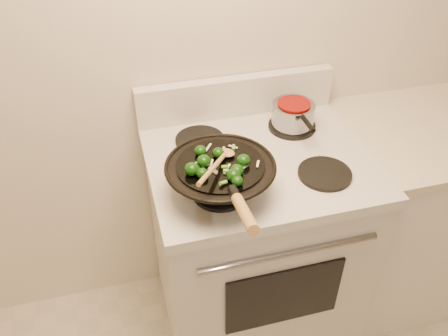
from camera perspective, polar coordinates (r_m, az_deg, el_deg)
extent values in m
plane|color=silver|center=(1.79, 4.15, 17.81)|extent=(3.50, 0.00, 3.50)
cube|color=silver|center=(1.99, 3.63, -9.84)|extent=(0.76, 0.64, 0.88)
cube|color=silver|center=(1.68, 4.24, 0.71)|extent=(0.78, 0.66, 0.04)
cube|color=silver|center=(1.86, 1.46, 8.60)|extent=(0.78, 0.05, 0.16)
cylinder|color=gray|center=(1.54, 7.94, -10.14)|extent=(0.60, 0.02, 0.02)
cube|color=black|center=(1.72, 7.20, -15.13)|extent=(0.42, 0.01, 0.28)
cylinder|color=black|center=(1.51, -0.42, -2.89)|extent=(0.18, 0.18, 0.01)
cylinder|color=black|center=(1.62, 12.02, -0.67)|extent=(0.18, 0.18, 0.01)
cylinder|color=black|center=(1.74, -2.92, 3.39)|extent=(0.18, 0.18, 0.01)
cylinder|color=black|center=(1.83, 8.16, 5.02)|extent=(0.18, 0.18, 0.01)
cube|color=white|center=(2.31, 21.63, -5.03)|extent=(0.80, 0.60, 0.88)
cube|color=beige|center=(2.04, 24.54, 4.36)|extent=(0.82, 0.62, 0.03)
torus|color=black|center=(1.44, -0.44, 0.26)|extent=(0.34, 0.34, 0.01)
cylinder|color=black|center=(1.44, -0.44, 0.35)|extent=(0.27, 0.27, 0.01)
cylinder|color=black|center=(1.26, 1.23, -3.02)|extent=(0.03, 0.06, 0.04)
cylinder|color=#A0783F|center=(1.16, 2.49, -5.47)|extent=(0.04, 0.18, 0.08)
ellipsoid|color=#0D3307|center=(1.46, -0.71, 1.86)|extent=(0.04, 0.04, 0.03)
cylinder|color=#487F2D|center=(1.47, -0.28, 1.64)|extent=(0.02, 0.02, 0.01)
ellipsoid|color=#0D3307|center=(1.43, -2.44, 0.86)|extent=(0.04, 0.04, 0.04)
ellipsoid|color=#0D3307|center=(1.47, -2.85, 2.09)|extent=(0.04, 0.04, 0.03)
ellipsoid|color=#0D3307|center=(1.36, 1.62, -1.54)|extent=(0.03, 0.03, 0.03)
cylinder|color=#487F2D|center=(1.37, 2.03, -1.72)|extent=(0.01, 0.02, 0.01)
ellipsoid|color=#0D3307|center=(1.40, -3.61, -0.14)|extent=(0.04, 0.04, 0.03)
ellipsoid|color=#0D3307|center=(1.43, 2.35, 0.94)|extent=(0.04, 0.04, 0.04)
ellipsoid|color=#0D3307|center=(1.39, 1.55, -0.29)|extent=(0.04, 0.04, 0.04)
cylinder|color=#487F2D|center=(1.40, 2.04, -0.55)|extent=(0.02, 0.02, 0.01)
ellipsoid|color=#0D3307|center=(1.40, -3.89, -0.14)|extent=(0.05, 0.05, 0.04)
ellipsoid|color=#0D3307|center=(1.37, 1.16, -0.85)|extent=(0.04, 0.04, 0.04)
ellipsoid|color=#0D3307|center=(1.38, -2.64, -0.64)|extent=(0.04, 0.04, 0.03)
cylinder|color=#487F2D|center=(1.39, -2.19, -0.84)|extent=(0.02, 0.02, 0.01)
cube|color=white|center=(1.44, -1.52, 0.56)|extent=(0.02, 0.04, 0.00)
cube|color=white|center=(1.51, -1.91, 2.47)|extent=(0.03, 0.04, 0.00)
cube|color=white|center=(1.41, -2.62, -0.33)|extent=(0.02, 0.03, 0.00)
cube|color=white|center=(1.42, 0.37, -0.11)|extent=(0.03, 0.04, 0.00)
cube|color=white|center=(1.51, 1.10, 2.56)|extent=(0.03, 0.03, 0.00)
cube|color=white|center=(1.41, -1.38, -0.36)|extent=(0.02, 0.04, 0.00)
cube|color=white|center=(1.42, 2.25, -0.05)|extent=(0.04, 0.03, 0.00)
cube|color=white|center=(1.44, -3.39, 0.58)|extent=(0.03, 0.02, 0.00)
cube|color=white|center=(1.44, 4.09, 0.50)|extent=(0.02, 0.03, 0.00)
cube|color=white|center=(1.42, -1.27, -0.18)|extent=(0.02, 0.03, 0.00)
cylinder|color=#62A836|center=(1.42, 0.08, 0.14)|extent=(0.02, 0.02, 0.01)
cylinder|color=#62A836|center=(1.39, 1.36, -0.76)|extent=(0.02, 0.02, 0.01)
cylinder|color=#62A836|center=(1.40, 0.33, -0.37)|extent=(0.02, 0.03, 0.01)
cylinder|color=#62A836|center=(1.50, 1.16, 2.47)|extent=(0.02, 0.02, 0.01)
cylinder|color=#62A836|center=(1.36, -0.11, -1.79)|extent=(0.03, 0.02, 0.01)
sphere|color=beige|center=(1.42, -1.15, 0.06)|extent=(0.01, 0.01, 0.01)
sphere|color=beige|center=(1.48, -1.18, 1.77)|extent=(0.01, 0.01, 0.01)
sphere|color=beige|center=(1.50, -0.02, 2.46)|extent=(0.01, 0.01, 0.01)
sphere|color=beige|center=(1.46, -2.25, 1.09)|extent=(0.01, 0.01, 0.01)
ellipsoid|color=#A0783F|center=(1.47, 0.26, 1.84)|extent=(0.07, 0.07, 0.01)
cylinder|color=#A0783F|center=(1.37, -1.32, 0.01)|extent=(0.14, 0.20, 0.07)
cylinder|color=gray|center=(1.81, 8.30, 6.37)|extent=(0.16, 0.16, 0.09)
cylinder|color=#6F0805|center=(1.78, 8.44, 7.66)|extent=(0.12, 0.12, 0.01)
cylinder|color=black|center=(1.69, 10.05, 5.28)|extent=(0.02, 0.10, 0.02)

